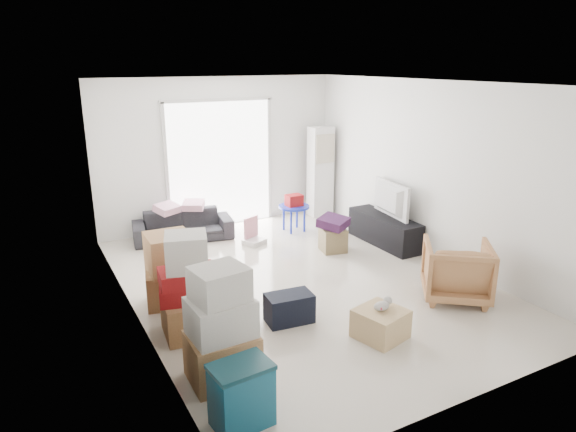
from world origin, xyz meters
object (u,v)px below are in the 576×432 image
at_px(tv_console, 384,230).
at_px(television, 385,212).
at_px(storage_bins, 242,395).
at_px(kids_table, 294,205).
at_px(armchair, 457,268).
at_px(sofa, 183,221).
at_px(wood_crate, 381,324).
at_px(ac_tower, 320,172).
at_px(ottoman, 333,240).

bearing_deg(tv_console, television, 0.00).
xyz_separation_m(storage_bins, kids_table, (2.90, 4.31, 0.19)).
distance_m(armchair, kids_table, 3.43).
height_order(sofa, wood_crate, sofa).
bearing_deg(wood_crate, sofa, 102.48).
relative_size(television, storage_bins, 1.71).
xyz_separation_m(ac_tower, tv_console, (0.05, -1.97, -0.63)).
xyz_separation_m(ac_tower, armchair, (-0.45, -4.05, -0.46)).
distance_m(sofa, storage_bins, 4.92).
height_order(television, armchair, armchair).
relative_size(television, sofa, 0.59).
relative_size(tv_console, storage_bins, 2.53).
bearing_deg(wood_crate, television, 50.70).
bearing_deg(ottoman, television, -7.54).
relative_size(ac_tower, kids_table, 2.59).
bearing_deg(storage_bins, kids_table, 56.11).
distance_m(ac_tower, sofa, 2.91).
xyz_separation_m(sofa, armchair, (2.41, -3.90, 0.09)).
xyz_separation_m(kids_table, wood_crate, (-0.96, -3.72, -0.32)).
height_order(ac_tower, tv_console, ac_tower).
relative_size(ac_tower, tv_console, 1.20).
distance_m(tv_console, sofa, 3.43).
distance_m(ottoman, wood_crate, 2.73).
xyz_separation_m(ottoman, kids_table, (-0.06, 1.19, 0.29)).
relative_size(tv_console, sofa, 0.88).
height_order(storage_bins, wood_crate, storage_bins).
bearing_deg(ottoman, wood_crate, -112.04).
xyz_separation_m(television, armchair, (-0.50, -2.08, -0.14)).
bearing_deg(tv_console, ac_tower, 91.45).
bearing_deg(television, ottoman, 90.01).
xyz_separation_m(television, sofa, (-2.90, 1.82, -0.23)).
distance_m(television, storage_bins, 4.92).
bearing_deg(sofa, tv_console, -22.45).
bearing_deg(armchair, storage_bins, 53.02).
height_order(armchair, storage_bins, armchair).
relative_size(ac_tower, storage_bins, 3.03).
xyz_separation_m(television, ottoman, (-0.94, 0.13, -0.36)).
relative_size(tv_console, television, 1.48).
relative_size(television, armchair, 1.19).
height_order(ac_tower, television, ac_tower).
relative_size(kids_table, wood_crate, 1.37).
xyz_separation_m(sofa, storage_bins, (-1.00, -4.82, -0.04)).
relative_size(ac_tower, sofa, 1.05).
xyz_separation_m(armchair, kids_table, (-0.51, 3.39, 0.07)).
relative_size(armchair, wood_crate, 1.69).
relative_size(ac_tower, television, 1.77).
distance_m(tv_console, wood_crate, 3.11).
xyz_separation_m(television, wood_crate, (-1.97, -2.41, -0.39)).
bearing_deg(ac_tower, storage_bins, -127.78).
relative_size(ottoman, kids_table, 0.56).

